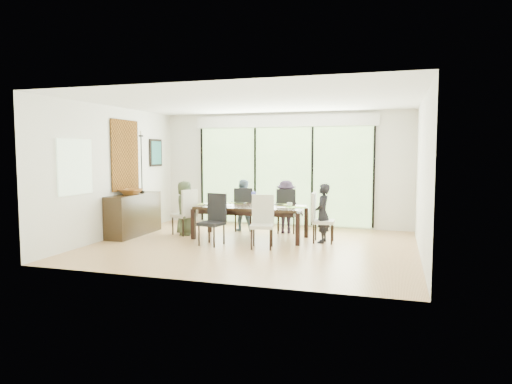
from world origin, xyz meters
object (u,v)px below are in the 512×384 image
(chair_far_right, at_px, (286,210))
(cup_c, at_px, (290,205))
(chair_near_left, at_px, (211,219))
(chair_near_right, at_px, (262,222))
(sideboard, at_px, (134,214))
(person_left_end, at_px, (185,208))
(table_top, at_px, (250,207))
(person_right_end, at_px, (323,213))
(vase, at_px, (253,203))
(person_far_right, at_px, (286,207))
(bowl, at_px, (131,192))
(chair_far_left, at_px, (243,209))
(chair_right_end, at_px, (324,218))
(laptop, at_px, (210,204))
(cup_b, at_px, (256,205))
(chair_left_end, at_px, (184,212))
(cup_a, at_px, (221,202))
(person_far_left, at_px, (243,205))

(chair_far_right, xyz_separation_m, cup_c, (0.25, -0.75, 0.22))
(chair_near_left, height_order, chair_near_right, same)
(cup_c, bearing_deg, sideboard, -172.22)
(cup_c, bearing_deg, chair_near_right, -107.19)
(person_left_end, xyz_separation_m, cup_c, (2.28, 0.10, 0.14))
(table_top, distance_m, person_right_end, 1.48)
(vase, distance_m, cup_c, 0.75)
(person_left_end, height_order, person_far_right, same)
(person_far_right, xyz_separation_m, bowl, (-3.05, -1.28, 0.36))
(chair_far_left, height_order, cup_c, chair_far_left)
(chair_far_left, bearing_deg, chair_right_end, 136.00)
(laptop, relative_size, cup_c, 2.66)
(table_top, distance_m, chair_far_left, 0.97)
(table_top, relative_size, cup_b, 24.00)
(chair_near_right, xyz_separation_m, person_left_end, (-1.98, 0.87, 0.09))
(laptop, bearing_deg, chair_left_end, 155.48)
(chair_far_left, xyz_separation_m, chair_far_right, (1.00, 0.00, 0.00))
(table_top, distance_m, chair_near_right, 1.01)
(person_right_end, height_order, sideboard, person_right_end)
(chair_near_right, xyz_separation_m, cup_c, (0.30, 0.97, 0.22))
(chair_left_end, relative_size, sideboard, 0.63)
(chair_left_end, distance_m, sideboard, 1.06)
(sideboard, bearing_deg, person_left_end, 18.97)
(chair_near_right, xyz_separation_m, person_far_right, (0.05, 1.70, 0.09))
(table_top, xyz_separation_m, chair_far_left, (-0.45, 0.85, -0.15))
(laptop, relative_size, cup_b, 3.30)
(person_right_end, bearing_deg, bowl, -83.48)
(chair_far_right, bearing_deg, chair_right_end, 126.45)
(cup_b, bearing_deg, sideboard, -174.58)
(bowl, bearing_deg, vase, 11.12)
(cup_a, relative_size, bowl, 0.24)
(chair_far_right, bearing_deg, chair_near_left, 46.87)
(chair_far_right, bearing_deg, chair_far_left, -11.73)
(chair_left_end, relative_size, vase, 9.17)
(person_far_left, distance_m, vase, 0.94)
(table_top, relative_size, laptop, 7.27)
(cup_a, relative_size, sideboard, 0.07)
(chair_right_end, height_order, person_far_right, person_far_right)
(person_far_right, distance_m, cup_a, 1.43)
(vase, relative_size, bowl, 0.23)
(chair_near_right, height_order, person_far_right, person_far_right)
(chair_far_right, height_order, vase, chair_far_right)
(person_left_end, height_order, cup_b, person_left_end)
(chair_right_end, relative_size, cup_c, 8.87)
(chair_far_right, relative_size, chair_near_right, 1.00)
(person_left_end, xyz_separation_m, bowl, (-1.02, -0.45, 0.36))
(chair_far_left, relative_size, chair_near_right, 1.00)
(table_top, height_order, vase, vase)
(vase, bearing_deg, table_top, -135.00)
(person_far_left, height_order, sideboard, person_far_left)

